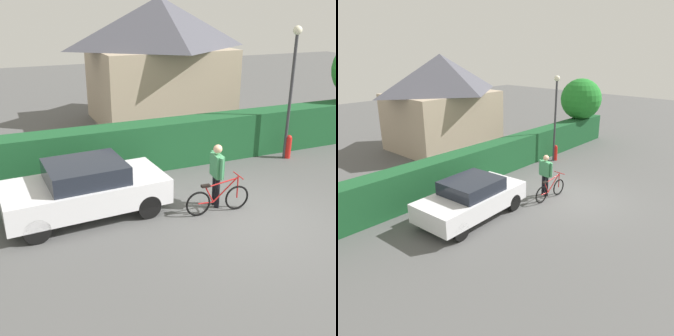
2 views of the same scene
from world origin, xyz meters
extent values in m
plane|color=#535353|center=(0.00, 0.00, 0.00)|extent=(60.00, 60.00, 0.00)
cube|color=#1B522A|center=(0.00, 4.10, 0.74)|extent=(18.48, 0.90, 1.49)
cube|color=tan|center=(1.42, 9.60, 1.58)|extent=(5.67, 4.27, 3.16)
pyramid|color=#4C4C56|center=(1.42, 9.60, 4.20)|extent=(5.96, 4.49, 2.08)
cube|color=silver|center=(-3.70, 1.71, 0.62)|extent=(4.00, 1.99, 0.63)
cube|color=#1E232D|center=(-3.67, 1.72, 1.16)|extent=(1.92, 1.67, 0.45)
cylinder|color=black|center=(-2.42, 2.59, 0.30)|extent=(0.61, 0.21, 0.60)
cylinder|color=black|center=(-2.33, 0.98, 0.30)|extent=(0.61, 0.21, 0.60)
cylinder|color=black|center=(-5.07, 2.45, 0.30)|extent=(0.61, 0.21, 0.60)
cylinder|color=black|center=(-4.98, 0.84, 0.30)|extent=(0.61, 0.21, 0.60)
torus|color=black|center=(-0.12, 0.53, 0.33)|extent=(0.66, 0.09, 0.65)
torus|color=black|center=(-1.18, 0.59, 0.33)|extent=(0.66, 0.09, 0.65)
cylinder|color=#B21E1E|center=(-0.45, 0.55, 0.61)|extent=(0.69, 0.08, 0.62)
cylinder|color=#B21E1E|center=(-0.89, 0.58, 0.53)|extent=(0.26, 0.05, 0.46)
cylinder|color=#B21E1E|center=(-0.58, 0.56, 0.80)|extent=(0.84, 0.08, 0.17)
cylinder|color=#B21E1E|center=(-0.98, 0.58, 0.32)|extent=(0.41, 0.06, 0.05)
cylinder|color=#B21E1E|center=(-0.12, 0.53, 0.62)|extent=(0.04, 0.04, 0.58)
cube|color=black|center=(-1.00, 0.58, 0.78)|extent=(0.23, 0.11, 0.06)
cylinder|color=#B21E1E|center=(-0.12, 0.53, 0.94)|extent=(0.06, 0.50, 0.03)
cylinder|color=black|center=(-0.51, 1.00, 0.41)|extent=(0.13, 0.13, 0.83)
cylinder|color=black|center=(-0.53, 0.83, 0.41)|extent=(0.13, 0.13, 0.83)
cube|color=#3F8C59|center=(-0.52, 0.91, 1.12)|extent=(0.25, 0.50, 0.59)
sphere|color=tan|center=(-0.52, 0.91, 1.56)|extent=(0.22, 0.22, 0.22)
cylinder|color=#3F8C59|center=(-0.48, 1.20, 1.14)|extent=(0.09, 0.09, 0.56)
cylinder|color=#3F8C59|center=(-0.55, 0.62, 1.14)|extent=(0.09, 0.09, 0.56)
cylinder|color=#38383D|center=(3.42, 3.19, 2.02)|extent=(0.10, 0.10, 4.04)
sphere|color=#F2EDCC|center=(3.42, 3.19, 4.16)|extent=(0.28, 0.28, 0.28)
cylinder|color=brown|center=(7.67, 4.23, 0.94)|extent=(0.33, 0.33, 1.89)
sphere|color=#24812C|center=(7.67, 4.23, 2.62)|extent=(2.43, 2.43, 2.43)
cylinder|color=red|center=(3.52, 3.14, 0.35)|extent=(0.20, 0.20, 0.70)
sphere|color=red|center=(3.52, 3.14, 0.72)|extent=(0.18, 0.18, 0.18)
camera|label=1|loc=(-5.39, -7.48, 4.87)|focal=44.04mm
camera|label=2|loc=(-10.91, -6.31, 5.60)|focal=36.71mm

